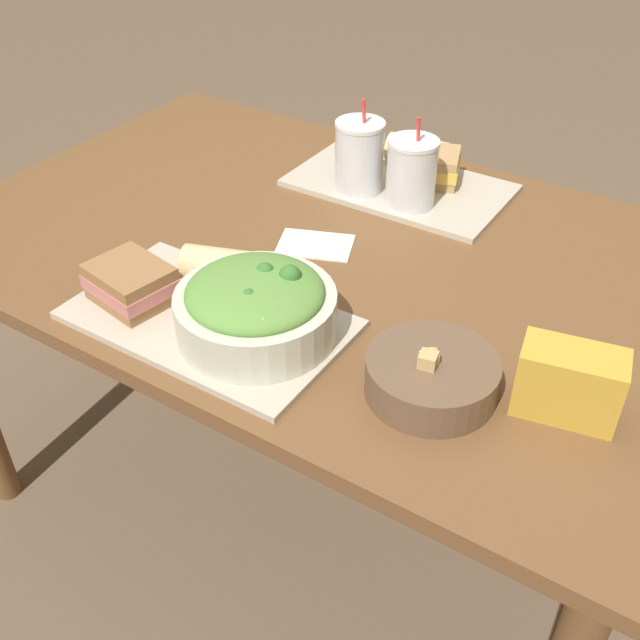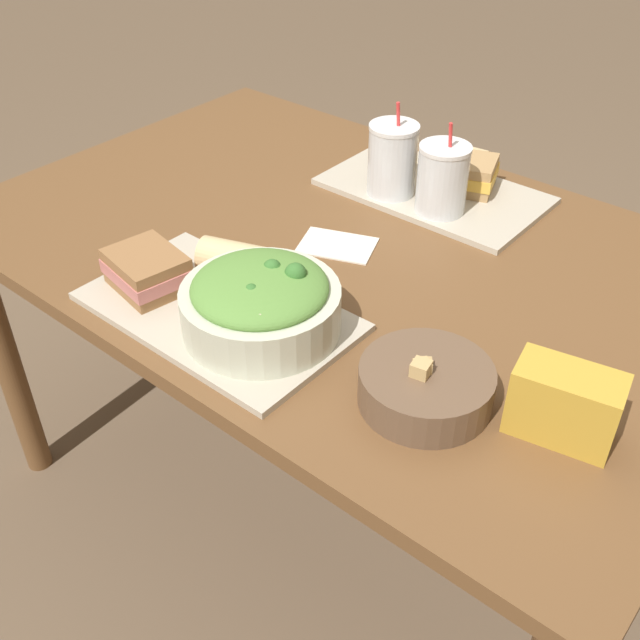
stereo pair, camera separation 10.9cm
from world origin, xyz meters
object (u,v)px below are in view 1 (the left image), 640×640
Objects in this scene: sandwich_near at (131,283)px; chip_bag at (569,383)px; soup_bowl at (432,375)px; baguette_far at (419,152)px; salad_bowl at (256,306)px; drink_cup_red at (411,175)px; sandwich_far at (430,166)px; drink_cup_dark at (359,159)px; napkin_folded at (317,246)px; baguette_near at (229,268)px.

sandwich_near is 0.99× the size of chip_bag.
baguette_far is at bearing 118.23° from soup_bowl.
salad_bowl is at bearing 19.47° from sandwich_near.
sandwich_near is 1.07× the size of baguette_far.
soup_bowl is 0.54m from drink_cup_red.
soup_bowl is at bearing -157.45° from baguette_far.
drink_cup_red is at bearing -164.59° from baguette_far.
chip_bag is at bearing -67.80° from sandwich_far.
drink_cup_red reaches higher than baguette_far.
baguette_far is (-0.06, 0.67, -0.02)m from salad_bowl.
soup_bowl is 0.61m from drink_cup_dark.
salad_bowl is 1.52× the size of napkin_folded.
baguette_far is at bearing 115.12° from sandwich_far.
napkin_folded is (0.16, 0.32, -0.04)m from sandwich_near.
soup_bowl is at bearing -59.43° from drink_cup_red.
baguette_near is (0.11, 0.12, -0.00)m from sandwich_near.
drink_cup_red is 1.22× the size of chip_bag.
baguette_far is (0.06, 0.58, 0.00)m from baguette_near.
baguette_near is at bearing 170.07° from chip_bag.
sandwich_near is 0.70m from chip_bag.
sandwich_near is at bearing -115.76° from napkin_folded.
salad_bowl is 0.30m from napkin_folded.
soup_bowl is 1.16× the size of napkin_folded.
chip_bag reaches higher than soup_bowl.
baguette_far is at bearing 111.09° from drink_cup_red.
baguette_far is 0.72× the size of drink_cup_dark.
baguette_far reaches higher than napkin_folded.
chip_bag reaches higher than baguette_near.
sandwich_near is at bearing -128.04° from sandwich_far.
sandwich_far is (-0.29, 0.58, 0.01)m from soup_bowl.
drink_cup_dark is at bearing 180.00° from drink_cup_red.
salad_bowl is 0.52m from drink_cup_dark.
drink_cup_dark is 0.12m from drink_cup_red.
sandwich_near is at bearing -101.90° from drink_cup_dark.
drink_cup_red is at bearing 120.57° from soup_bowl.
chip_bag is at bearing -41.88° from drink_cup_red.
drink_cup_red is (0.13, 0.42, 0.03)m from baguette_near.
sandwich_near is 0.73m from baguette_far.
chip_bag is at bearing -35.34° from drink_cup_dark.
salad_bowl is at bearing -90.64° from drink_cup_red.
chip_bag is at bearing -108.20° from baguette_near.
baguette_far is (-0.34, 0.63, 0.01)m from soup_bowl.
sandwich_near and baguette_near have the same top height.
chip_bag is (0.57, -0.40, -0.03)m from drink_cup_dark.
drink_cup_red is (0.23, 0.54, 0.03)m from sandwich_near.
drink_cup_red reaches higher than sandwich_far.
drink_cup_dark is at bearing 133.28° from chip_bag.
sandwich_far and baguette_far have the same top height.
chip_bag reaches higher than sandwich_near.
salad_bowl is 0.23m from sandwich_near.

